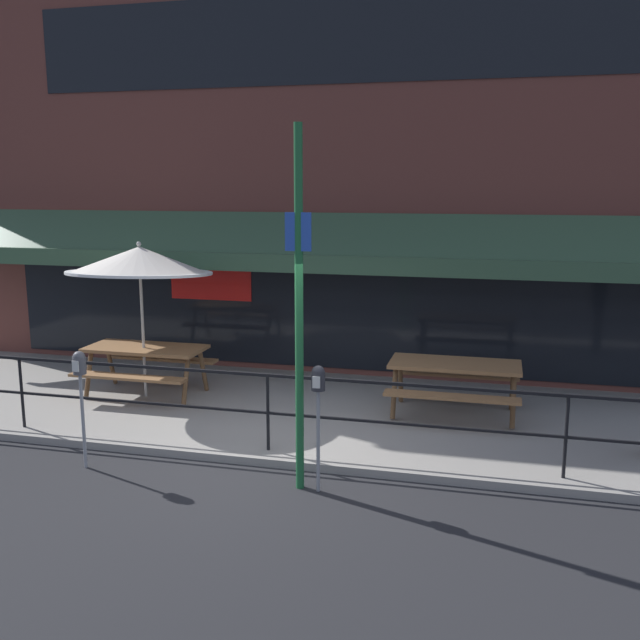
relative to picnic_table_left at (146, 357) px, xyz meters
The scene contains 10 objects.
ground_plane 3.33m from the picnic_table_left, 38.81° to the right, with size 120.00×120.00×0.00m, color #232326.
patio_deck 2.62m from the picnic_table_left, ahead, with size 15.00×4.00×0.10m, color gray.
restaurant_building 4.66m from the picnic_table_left, 40.71° to the left, with size 15.00×1.60×7.95m.
patio_railing 3.08m from the picnic_table_left, 34.46° to the right, with size 13.84×0.04×0.97m.
picnic_table_left is the anchor object (origin of this frame).
picnic_table_centre 4.66m from the picnic_table_left, ahead, with size 1.80×1.42×0.76m.
patio_umbrella_left 1.47m from the picnic_table_left, 90.00° to the right, with size 2.14×2.14×2.38m.
parking_meter_near 2.66m from the picnic_table_left, 78.35° to the right, with size 0.15×0.16×1.42m.
parking_meter_far 4.24m from the picnic_table_left, 36.92° to the right, with size 0.15×0.16×1.42m.
street_sign_pole 4.23m from the picnic_table_left, 38.32° to the right, with size 0.28×0.09×3.93m.
Camera 1 is at (2.64, -7.59, 3.33)m, focal length 40.00 mm.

